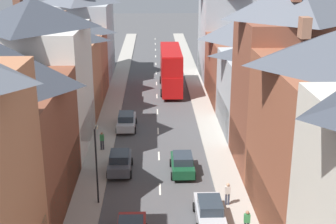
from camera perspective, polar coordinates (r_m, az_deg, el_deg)
name	(u,v)px	position (r m, az deg, el deg)	size (l,w,h in m)	color
pavement_left	(112,106)	(53.34, -6.80, 0.73)	(2.20, 104.00, 0.14)	#A8A399
pavement_right	(202,105)	(53.41, 4.16, 0.84)	(2.20, 104.00, 0.14)	#A8A399
centre_line_dashes	(157,112)	(51.25, -1.30, 0.05)	(0.14, 97.80, 0.01)	silver
terrace_row_left	(28,95)	(37.90, -16.74, 1.95)	(8.00, 68.62, 14.28)	#935138
terrace_row_right	(291,95)	(37.32, 14.72, 1.97)	(8.00, 68.79, 14.77)	brown
double_decker_bus_lead	(171,69)	(58.89, 0.35, 5.33)	(2.74, 10.80, 5.30)	#B70F0F
car_near_blue	(120,162)	(37.06, -5.89, -6.06)	(1.90, 3.85, 1.70)	#4C515B
car_near_silver	(182,163)	(36.70, 1.77, -6.28)	(1.90, 3.89, 1.63)	#144728
car_parked_right_a	(210,210)	(30.51, 5.10, -11.87)	(1.90, 4.11, 1.58)	#B7BABF
car_mid_black	(126,121)	(46.10, -5.09, -1.08)	(1.90, 4.43, 1.63)	#B7BABF
car_parked_left_b	(168,64)	(70.35, 0.01, 5.82)	(1.90, 4.52, 1.60)	gray
pedestrian_near_right	(247,221)	(29.23, 9.59, -13.00)	(0.36, 0.22, 1.61)	#23232D
pedestrian_mid_left	(228,193)	(32.19, 7.27, -9.75)	(0.36, 0.22, 1.61)	#3D4256
pedestrian_mid_right	(102,140)	(41.04, -8.05, -3.38)	(0.36, 0.22, 1.61)	#23232D
street_lamp	(97,160)	(31.70, -8.71, -5.83)	(0.20, 1.12, 5.50)	black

